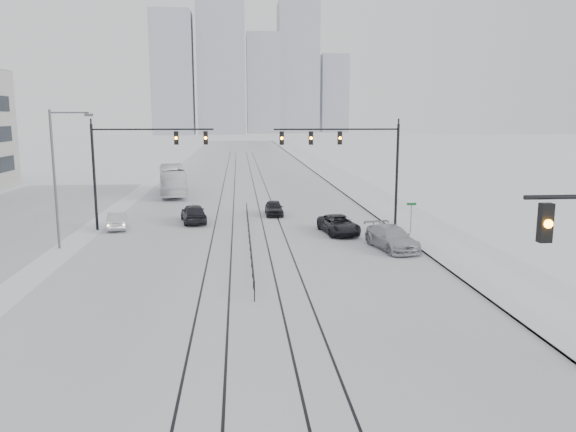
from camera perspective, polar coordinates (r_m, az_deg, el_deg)
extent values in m
cube|color=silver|center=(67.74, -4.45, 2.83)|extent=(22.00, 260.00, 0.02)
cube|color=white|center=(69.19, 6.81, 3.00)|extent=(5.00, 260.00, 0.16)
cube|color=gray|center=(68.73, 4.81, 2.97)|extent=(0.10, 260.00, 0.12)
cube|color=black|center=(48.00, -7.29, -0.23)|extent=(0.10, 180.00, 0.01)
cube|color=black|center=(47.96, -5.62, -0.21)|extent=(0.10, 180.00, 0.01)
cube|color=black|center=(47.99, -2.75, -0.16)|extent=(0.10, 180.00, 0.01)
cube|color=black|center=(48.07, -1.08, -0.13)|extent=(0.10, 180.00, 0.01)
cube|color=#A4AAB4|center=(269.46, -11.62, 13.96)|extent=(18.00, 18.00, 55.00)
cube|color=#A4AAB4|center=(276.65, -6.79, 15.76)|extent=(22.00, 22.00, 72.00)
cube|color=#A4AAB4|center=(283.89, -2.54, 13.24)|extent=(16.00, 16.00, 48.00)
cube|color=#A4AAB4|center=(293.73, 1.00, 14.71)|extent=(20.00, 20.00, 64.00)
cube|color=#A4AAB4|center=(303.66, 4.68, 12.26)|extent=(14.00, 14.00, 40.00)
cube|color=black|center=(15.47, 24.68, -0.64)|extent=(0.32, 0.24, 1.00)
sphere|color=orange|center=(15.35, 24.93, -0.73)|extent=(0.22, 0.22, 0.22)
cylinder|color=black|center=(44.14, 10.99, 3.98)|extent=(0.20, 0.20, 8.00)
cylinder|color=black|center=(42.84, 4.97, 8.77)|extent=(9.50, 0.12, 0.12)
cube|color=black|center=(42.34, -0.64, 7.91)|extent=(0.32, 0.24, 1.00)
sphere|color=orange|center=(42.20, -0.63, 7.91)|extent=(0.22, 0.22, 0.22)
cube|color=black|center=(42.57, 2.34, 7.92)|extent=(0.32, 0.24, 1.00)
sphere|color=orange|center=(42.43, 2.37, 7.91)|extent=(0.22, 0.22, 0.22)
cube|color=black|center=(42.91, 5.28, 7.90)|extent=(0.32, 0.24, 1.00)
sphere|color=orange|center=(42.77, 5.32, 7.89)|extent=(0.22, 0.22, 0.22)
cylinder|color=black|center=(44.77, -19.08, 3.69)|extent=(0.20, 0.20, 8.00)
cylinder|color=black|center=(43.66, -13.56, 8.56)|extent=(9.00, 0.12, 0.12)
cube|color=black|center=(43.29, -8.36, 7.86)|extent=(0.32, 0.24, 1.00)
sphere|color=orange|center=(43.15, -8.37, 7.85)|extent=(0.22, 0.22, 0.22)
cube|color=black|center=(43.47, -11.28, 7.78)|extent=(0.32, 0.24, 1.00)
sphere|color=orange|center=(43.33, -11.30, 7.77)|extent=(0.22, 0.22, 0.22)
cylinder|color=#595B60|center=(39.24, -22.63, 3.37)|extent=(0.16, 0.16, 9.00)
cylinder|color=#595B60|center=(38.68, -21.35, 9.76)|extent=(2.40, 0.10, 0.10)
cube|color=#595B60|center=(38.37, -19.59, 9.65)|extent=(0.50, 0.25, 0.18)
cube|color=black|center=(37.97, -3.96, -1.50)|extent=(0.06, 24.00, 0.06)
cube|color=black|center=(38.05, -3.95, -2.09)|extent=(0.06, 24.00, 0.06)
cylinder|color=#595B60|center=(41.78, 12.38, -0.29)|extent=(0.06, 0.06, 2.40)
cube|color=#0C4C19|center=(41.59, 12.44, 1.20)|extent=(0.70, 0.04, 0.18)
imported|color=black|center=(46.20, -9.56, 0.26)|extent=(2.61, 4.81, 1.55)
imported|color=#BBBCC3|center=(45.02, -16.94, -0.47)|extent=(1.96, 4.09, 1.29)
imported|color=black|center=(41.57, 5.17, -0.89)|extent=(2.85, 5.08, 1.34)
imported|color=#ACAEB4|center=(37.18, 10.50, -2.22)|extent=(3.04, 5.45, 1.49)
imported|color=black|center=(49.09, -1.43, 0.81)|extent=(1.52, 3.76, 1.28)
imported|color=white|center=(63.17, -11.64, 3.55)|extent=(4.20, 11.59, 3.16)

